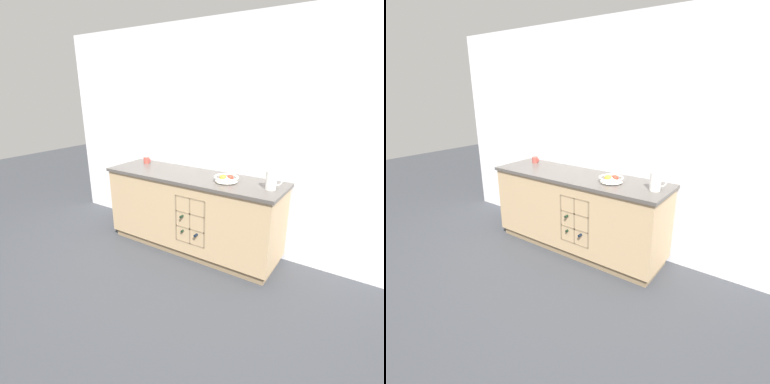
{
  "view_description": "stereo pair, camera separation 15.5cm",
  "coord_description": "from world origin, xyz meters",
  "views": [
    {
      "loc": [
        1.77,
        -2.72,
        1.84
      ],
      "look_at": [
        0.0,
        0.0,
        0.71
      ],
      "focal_mm": 28.0,
      "sensor_mm": 36.0,
      "label": 1
    },
    {
      "loc": [
        1.9,
        -2.63,
        1.84
      ],
      "look_at": [
        0.0,
        0.0,
        0.71
      ],
      "focal_mm": 28.0,
      "sensor_mm": 36.0,
      "label": 2
    }
  ],
  "objects": [
    {
      "name": "ceramic_mug",
      "position": [
        -0.81,
        0.16,
        0.95
      ],
      "size": [
        0.11,
        0.08,
        0.08
      ],
      "color": "#B7473D",
      "rests_on": "kitchen_island"
    },
    {
      "name": "kitchen_island",
      "position": [
        0.0,
        -0.0,
        0.46
      ],
      "size": [
        2.11,
        0.65,
        0.91
      ],
      "color": "#8B7354",
      "rests_on": "ground_plane"
    },
    {
      "name": "fruit_bowl",
      "position": [
        0.44,
        -0.02,
        0.95
      ],
      "size": [
        0.26,
        0.26,
        0.08
      ],
      "color": "silver",
      "rests_on": "kitchen_island"
    },
    {
      "name": "ground_plane",
      "position": [
        0.0,
        0.0,
        0.0
      ],
      "size": [
        14.0,
        14.0,
        0.0
      ],
      "primitive_type": "plane",
      "color": "#383A3F"
    },
    {
      "name": "back_wall",
      "position": [
        0.0,
        0.36,
        1.27
      ],
      "size": [
        4.47,
        0.06,
        2.55
      ],
      "primitive_type": "cube",
      "color": "white",
      "rests_on": "ground_plane"
    },
    {
      "name": "white_pitcher",
      "position": [
        0.91,
        -0.0,
        1.01
      ],
      "size": [
        0.17,
        0.11,
        0.18
      ],
      "color": "white",
      "rests_on": "kitchen_island"
    }
  ]
}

